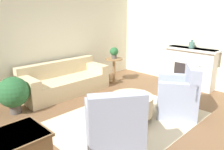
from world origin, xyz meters
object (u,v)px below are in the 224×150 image
Objects in this scene: armchair_right at (179,96)px; side_table at (114,66)px; couch at (65,82)px; vase_mantel_near at (192,45)px; ottoman_table at (131,105)px; armchair_left at (114,130)px; potted_plant_on_side_table at (114,52)px; potted_plant_floor at (13,93)px.

side_table is (0.57, 2.38, 0.08)m from armchair_right.
couch is at bearing 170.39° from side_table.
ottoman_table is at bearing -176.70° from vase_mantel_near.
armchair_left is at bearing -135.29° from side_table.
ottoman_table is at bearing -127.31° from potted_plant_on_side_table.
armchair_right is 1.00m from ottoman_table.
armchair_left reaches higher than potted_plant_floor.
armchair_left is 3.73m from vase_mantel_near.
vase_mantel_near is at bearing -22.53° from potted_plant_floor.
ottoman_table is (0.09, -2.12, 0.02)m from couch.
vase_mantel_near is (1.75, 0.67, 0.76)m from armchair_right.
potted_plant_floor is at bearing -179.51° from side_table.
armchair_left is 3.16× the size of potted_plant_on_side_table.
armchair_left reaches higher than ottoman_table.
potted_plant_on_side_table reaches higher than couch.
armchair_right reaches higher than side_table.
armchair_right is 2.02m from vase_mantel_near.
potted_plant_floor reaches higher than ottoman_table.
armchair_right is 2.45m from side_table.
vase_mantel_near reaches higher than ottoman_table.
side_table is 2.88m from potted_plant_floor.
potted_plant_on_side_table reaches higher than side_table.
side_table is (1.51, -0.26, 0.18)m from couch.
vase_mantel_near is at bearing 3.30° from ottoman_table.
potted_plant_floor is (-2.88, -0.02, -0.45)m from potted_plant_on_side_table.
couch is 1.54m from side_table.
armchair_right is (1.84, 0.00, 0.00)m from armchair_left.
ottoman_table is at bearing -51.47° from potted_plant_floor.
potted_plant_floor is at bearing -179.51° from potted_plant_on_side_table.
potted_plant_on_side_table is 2.92m from potted_plant_floor.
potted_plant_on_side_table is (0.57, 2.38, 0.50)m from armchair_right.
armchair_right reaches higher than couch.
potted_plant_floor is (-2.32, 2.36, 0.05)m from armchair_right.
couch is at bearing 11.53° from potted_plant_floor.
vase_mantel_near is 0.28× the size of potted_plant_floor.
armchair_left is 1.84m from armchair_right.
couch reaches higher than potted_plant_floor.
couch is 2.67× the size of ottoman_table.
armchair_right is at bearing 0.00° from armchair_left.
potted_plant_on_side_table is (2.41, 2.38, 0.50)m from armchair_left.
couch is at bearing 143.87° from vase_mantel_near.
potted_plant_floor reaches higher than side_table.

